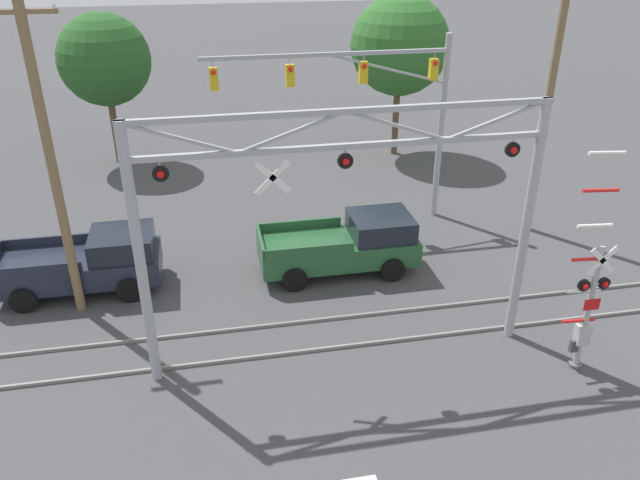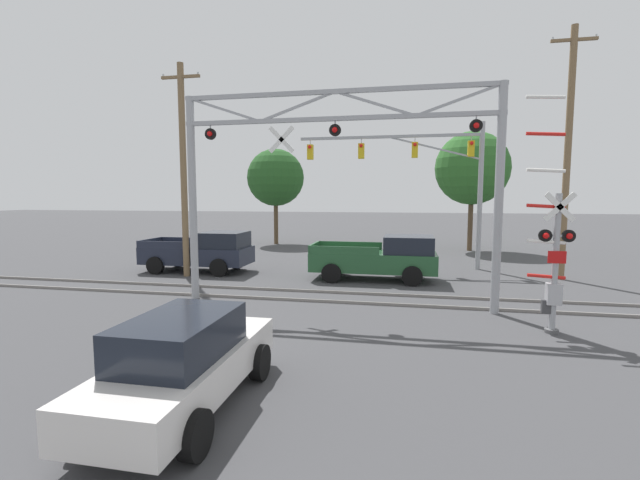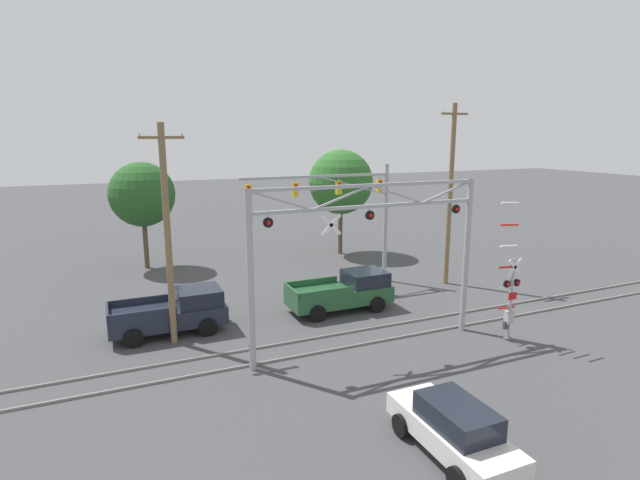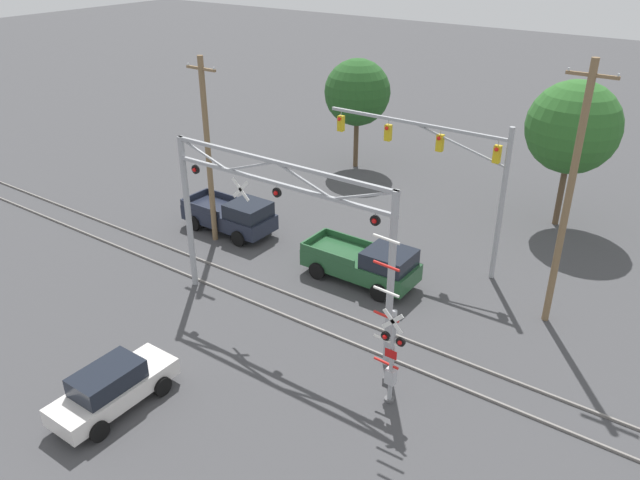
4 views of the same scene
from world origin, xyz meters
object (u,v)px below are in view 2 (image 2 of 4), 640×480
(sedan_waiting, at_px, (185,361))
(utility_pole_right, at_px, (568,152))
(pickup_truck_following, at_px, (203,252))
(utility_pole_left, at_px, (183,169))
(traffic_signal_span, at_px, (432,169))
(pickup_truck_lead, at_px, (380,258))
(background_tree_beyond_span, at_px, (276,178))
(crossing_signal_mast, at_px, (553,258))
(background_tree_far_left_verge, at_px, (472,168))
(crossing_gantry, at_px, (335,168))

(sedan_waiting, height_order, utility_pole_right, utility_pole_right)
(pickup_truck_following, distance_m, utility_pole_left, 4.06)
(traffic_signal_span, bearing_deg, utility_pole_right, -20.36)
(pickup_truck_lead, height_order, sedan_waiting, pickup_truck_lead)
(pickup_truck_following, xyz_separation_m, utility_pole_right, (16.23, 1.34, 4.52))
(traffic_signal_span, bearing_deg, sedan_waiting, -106.95)
(pickup_truck_lead, bearing_deg, background_tree_beyond_span, 124.10)
(crossing_signal_mast, distance_m, utility_pole_right, 9.29)
(pickup_truck_lead, bearing_deg, sedan_waiting, -101.96)
(background_tree_far_left_verge, bearing_deg, crossing_signal_mast, -91.31)
(pickup_truck_following, bearing_deg, pickup_truck_lead, -2.57)
(crossing_gantry, distance_m, pickup_truck_lead, 5.99)
(pickup_truck_lead, height_order, background_tree_beyond_span, background_tree_beyond_span)
(traffic_signal_span, relative_size, pickup_truck_lead, 1.71)
(utility_pole_right, xyz_separation_m, background_tree_beyond_span, (-16.42, 11.10, -0.47))
(crossing_signal_mast, height_order, background_tree_far_left_verge, background_tree_far_left_verge)
(background_tree_far_left_verge, bearing_deg, traffic_signal_span, -111.37)
(utility_pole_right, distance_m, background_tree_beyond_span, 19.83)
(utility_pole_left, xyz_separation_m, utility_pole_right, (16.44, 2.53, 0.64))
(crossing_signal_mast, xyz_separation_m, utility_pole_left, (-13.55, 5.58, 2.83))
(crossing_gantry, relative_size, traffic_signal_span, 1.13)
(pickup_truck_following, bearing_deg, traffic_signal_span, 17.42)
(crossing_gantry, height_order, traffic_signal_span, traffic_signal_span)
(sedan_waiting, distance_m, background_tree_beyond_span, 25.97)
(pickup_truck_lead, height_order, background_tree_far_left_verge, background_tree_far_left_verge)
(crossing_signal_mast, xyz_separation_m, sedan_waiting, (-7.40, -5.67, -1.18))
(pickup_truck_lead, relative_size, pickup_truck_following, 1.04)
(crossing_signal_mast, xyz_separation_m, pickup_truck_lead, (-4.85, 6.39, -1.04))
(utility_pole_left, xyz_separation_m, background_tree_far_left_verge, (13.96, 12.20, 0.61))
(utility_pole_left, bearing_deg, crossing_signal_mast, -22.38)
(crossing_gantry, xyz_separation_m, crossing_signal_mast, (6.09, -1.72, -2.51))
(traffic_signal_span, height_order, utility_pole_left, utility_pole_left)
(background_tree_far_left_verge, bearing_deg, utility_pole_right, -75.59)
(sedan_waiting, xyz_separation_m, utility_pole_left, (-6.15, 11.25, 4.01))
(traffic_signal_span, height_order, pickup_truck_following, traffic_signal_span)
(crossing_gantry, xyz_separation_m, pickup_truck_following, (-7.25, 5.05, -3.55))
(crossing_gantry, relative_size, background_tree_beyond_span, 1.44)
(pickup_truck_following, xyz_separation_m, background_tree_far_left_verge, (13.74, 11.01, 4.48))
(crossing_signal_mast, xyz_separation_m, traffic_signal_span, (-2.58, 10.14, 2.97))
(utility_pole_right, bearing_deg, background_tree_beyond_span, 145.95)
(crossing_gantry, height_order, pickup_truck_lead, crossing_gantry)
(utility_pole_right, height_order, background_tree_far_left_verge, utility_pole_right)
(crossing_gantry, relative_size, crossing_signal_mast, 1.67)
(background_tree_beyond_span, bearing_deg, crossing_signal_mast, -54.84)
(sedan_waiting, relative_size, utility_pole_right, 0.41)
(utility_pole_left, bearing_deg, sedan_waiting, -61.35)
(crossing_gantry, bearing_deg, sedan_waiting, -100.07)
(pickup_truck_following, bearing_deg, utility_pole_left, -100.21)
(pickup_truck_lead, xyz_separation_m, background_tree_far_left_verge, (5.26, 11.40, 4.48))
(pickup_truck_lead, xyz_separation_m, pickup_truck_following, (-8.49, 0.38, -0.00))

